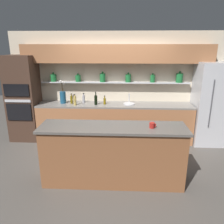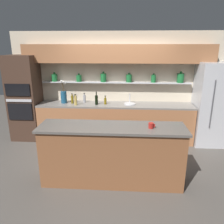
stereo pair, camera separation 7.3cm
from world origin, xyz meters
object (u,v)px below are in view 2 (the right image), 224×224
Objects in this scene: refrigerator at (212,104)px; coffee_mug at (151,125)px; bottle_spirit_2 at (84,99)px; sink_fixture at (130,103)px; bottle_spirit_1 at (76,100)px; bottle_oil_5 at (72,99)px; oven_tower at (25,98)px; bottle_oil_4 at (105,101)px; bottle_sauce_3 at (72,99)px; flower_vase at (64,96)px; bottle_wine_0 at (96,100)px.

refrigerator reaches higher than coffee_mug.
bottle_spirit_2 is at bearing 126.59° from coffee_mug.
bottle_spirit_1 is at bearing -172.96° from sink_fixture.
sink_fixture reaches higher than bottle_oil_5.
oven_tower is 2.57m from sink_fixture.
bottle_oil_5 is at bearing -158.70° from bottle_spirit_2.
sink_fixture is 1.12× the size of bottle_oil_5.
bottle_oil_5 is (-0.28, -0.11, 0.00)m from bottle_spirit_2.
oven_tower is 8.40× the size of bottle_oil_5.
bottle_spirit_1 is 0.19m from bottle_oil_5.
bottle_oil_4 is 1.98× the size of coffee_mug.
sink_fixture is at bearing -4.64° from bottle_sauce_3.
bottle_spirit_1 is 2.48× the size of coffee_mug.
bottle_sauce_3 is 0.78× the size of bottle_oil_5.
bottle_oil_5 is 2.33× the size of coffee_mug.
coffee_mug is at bearing -46.35° from bottle_spirit_1.
flower_vase is 0.23m from bottle_oil_5.
sink_fixture is at bearing 0.28° from oven_tower.
oven_tower reaches higher than bottle_spirit_1.
oven_tower reaches higher than bottle_oil_5.
bottle_sauce_3 reaches higher than coffee_mug.
bottle_spirit_1 is (-0.49, -0.07, -0.01)m from bottle_wine_0.
sink_fixture is 1.29m from bottle_spirit_1.
flower_vase is 2.19× the size of bottle_spirit_1.
bottle_wine_0 reaches higher than coffee_mug.
bottle_wine_0 is 0.21m from bottle_oil_4.
bottle_oil_4 reaches higher than bottle_sauce_3.
flower_vase is 2.43× the size of bottle_spirit_2.
bottle_oil_5 reaches higher than coffee_mug.
oven_tower is 8.73× the size of bottle_spirit_2.
refrigerator reaches higher than bottle_oil_5.
flower_vase reaches higher than bottle_oil_5.
bottle_oil_4 is at bearing -176.25° from sink_fixture.
bottle_oil_4 is 2.00m from coffee_mug.
sink_fixture is 1.40m from bottle_oil_5.
bottle_sauce_3 is 2.60m from coffee_mug.
bottle_wine_0 is at bearing -7.48° from flower_vase.
refrigerator is at bearing -0.68° from bottle_oil_5.
bottle_oil_5 is at bearing -6.66° from flower_vase.
bottle_spirit_1 is (-3.18, -0.11, 0.07)m from refrigerator.
bottle_oil_4 reaches higher than coffee_mug.
bottle_oil_4 is (0.84, -0.15, 0.00)m from bottle_sauce_3.
bottle_spirit_2 reaches higher than bottle_sauce_3.
sink_fixture is 1.12m from bottle_spirit_2.
coffee_mug is (0.31, -1.82, 0.12)m from sink_fixture.
bottle_spirit_1 reaches higher than bottle_spirit_2.
refrigerator is 3.51m from flower_vase.
bottle_wine_0 is 1.34× the size of bottle_spirit_2.
bottle_spirit_2 is (-3.02, 0.15, 0.06)m from refrigerator.
bottle_wine_0 is at bearing -173.35° from sink_fixture.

